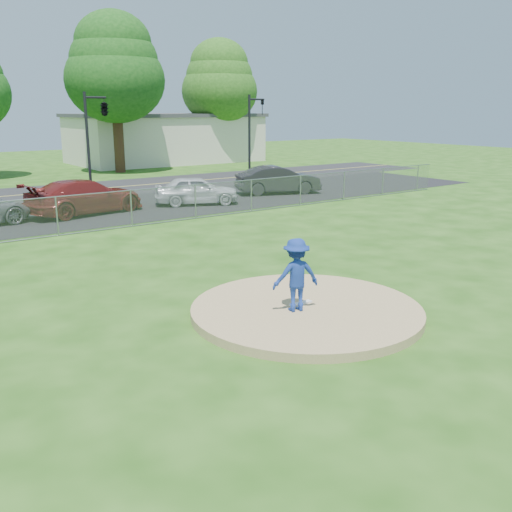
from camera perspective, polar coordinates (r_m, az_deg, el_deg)
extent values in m
plane|color=#1E4910|center=(21.72, -12.51, 1.71)|extent=(120.00, 120.00, 0.00)
cylinder|color=tan|center=(13.45, 5.04, -5.44)|extent=(5.40, 5.40, 0.20)
cube|color=white|center=(13.56, 4.49, -4.73)|extent=(0.60, 0.15, 0.04)
cube|color=gray|center=(23.40, -14.60, 4.36)|extent=(40.00, 0.06, 1.50)
cube|color=black|center=(27.71, -17.97, 4.07)|extent=(50.00, 8.00, 0.01)
cube|color=black|center=(34.84, -21.92, 5.73)|extent=(60.00, 7.00, 0.01)
cube|color=beige|center=(53.45, -9.04, 11.43)|extent=(16.00, 9.00, 4.00)
cube|color=#3F3F42|center=(53.38, -9.13, 13.73)|extent=(16.40, 9.40, 0.30)
cylinder|color=#372014|center=(45.05, -13.56, 11.03)|extent=(0.76, 0.76, 4.55)
ellipsoid|color=#144512|center=(45.03, -13.90, 16.69)|extent=(7.28, 7.28, 6.19)
ellipsoid|color=#144512|center=(45.11, -14.01, 18.31)|extent=(6.41, 6.41, 5.45)
ellipsoid|color=#144512|center=(45.22, -14.11, 19.91)|extent=(5.53, 5.53, 4.70)
cylinder|color=#3B2115|center=(52.83, -3.58, 11.65)|extent=(0.74, 0.74, 4.20)
ellipsoid|color=#225216|center=(52.79, -3.65, 16.12)|extent=(6.72, 6.72, 5.71)
ellipsoid|color=#225216|center=(52.84, -3.68, 17.39)|extent=(5.91, 5.91, 5.03)
ellipsoid|color=#225216|center=(52.91, -3.70, 18.66)|extent=(5.11, 5.11, 4.34)
cylinder|color=black|center=(33.54, -16.46, 10.69)|extent=(0.16, 0.16, 5.60)
cylinder|color=black|center=(33.70, -15.78, 15.02)|extent=(1.20, 0.12, 0.12)
imported|color=black|center=(33.87, -14.94, 14.22)|extent=(0.53, 2.48, 1.00)
cylinder|color=black|center=(38.67, -0.66, 11.70)|extent=(0.16, 0.16, 5.60)
cylinder|color=black|center=(38.98, 0.07, 15.39)|extent=(1.20, 0.12, 0.12)
imported|color=black|center=(39.26, 0.65, 14.66)|extent=(0.16, 0.20, 1.00)
imported|color=navy|center=(12.90, 4.02, -1.90)|extent=(1.22, 0.92, 1.68)
imported|color=maroon|center=(27.31, -16.73, 5.72)|extent=(5.77, 3.19, 1.58)
imported|color=silver|center=(28.98, -5.97, 6.56)|extent=(4.50, 3.19, 1.42)
imported|color=#232325|center=(32.64, 2.22, 7.63)|extent=(5.00, 3.17, 1.56)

